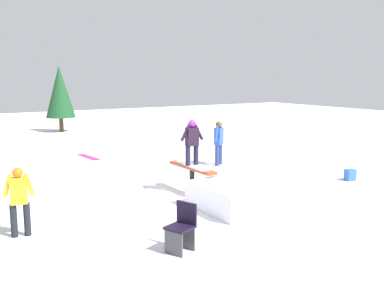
% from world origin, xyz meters
% --- Properties ---
extents(ground_plane, '(60.00, 60.00, 0.00)m').
position_xyz_m(ground_plane, '(0.00, 0.00, 0.00)').
color(ground_plane, white).
extents(rail_feature, '(1.91, 0.36, 0.75)m').
position_xyz_m(rail_feature, '(0.00, 0.00, 0.62)').
color(rail_feature, black).
rests_on(rail_feature, ground).
extents(snow_kicker_ramp, '(1.86, 1.58, 0.61)m').
position_xyz_m(snow_kicker_ramp, '(-1.70, -0.07, 0.30)').
color(snow_kicker_ramp, white).
rests_on(snow_kicker_ramp, ground).
extents(main_rider_on_rail, '(1.42, 0.70, 1.25)m').
position_xyz_m(main_rider_on_rail, '(0.00, 0.00, 1.35)').
color(main_rider_on_rail, white).
rests_on(main_rider_on_rail, rail_feature).
extents(bystander_yellow, '(0.25, 0.58, 1.39)m').
position_xyz_m(bystander_yellow, '(-0.95, 4.54, 0.78)').
color(bystander_yellow, black).
rests_on(bystander_yellow, ground).
extents(bystander_blue, '(0.48, 0.64, 1.57)m').
position_xyz_m(bystander_blue, '(2.68, -2.75, 0.88)').
color(bystander_blue, navy).
rests_on(bystander_blue, ground).
extents(loose_snowboard_white, '(1.23, 1.33, 0.02)m').
position_xyz_m(loose_snowboard_white, '(2.97, 4.27, 0.01)').
color(loose_snowboard_white, white).
rests_on(loose_snowboard_white, ground).
extents(loose_snowboard_magenta, '(1.55, 0.47, 0.02)m').
position_xyz_m(loose_snowboard_magenta, '(6.55, 0.76, 0.01)').
color(loose_snowboard_magenta, '#C5238E').
rests_on(loose_snowboard_magenta, ground).
extents(folding_chair, '(0.57, 0.57, 0.88)m').
position_xyz_m(folding_chair, '(-3.24, 2.20, 0.41)').
color(folding_chair, '#3F3F44').
rests_on(folding_chair, ground).
extents(backpack_on_snow, '(0.26, 0.33, 0.34)m').
position_xyz_m(backpack_on_snow, '(-1.30, -4.84, 0.17)').
color(backpack_on_snow, blue).
rests_on(backpack_on_snow, ground).
extents(pine_tree_near, '(1.64, 1.64, 3.73)m').
position_xyz_m(pine_tree_near, '(15.07, -0.43, 2.26)').
color(pine_tree_near, '#4C331E').
rests_on(pine_tree_near, ground).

